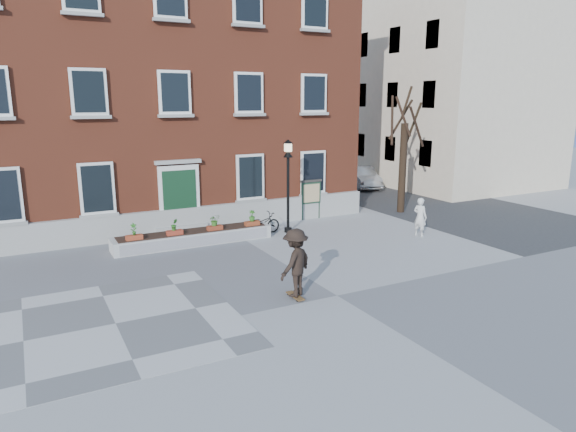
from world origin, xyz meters
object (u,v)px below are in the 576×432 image
notice_board (311,193)px  bystander (420,217)px  bicycle (261,224)px  lamp_post (288,173)px  parked_car (362,177)px  skateboarder (295,263)px

notice_board → bystander: bearing=-63.2°
bicycle → lamp_post: 2.40m
bystander → notice_board: notice_board is taller
parked_car → bystander: bystander is taller
lamp_post → bystander: bearing=-34.4°
parked_car → skateboarder: (-12.78, -14.51, 0.38)m
bystander → skateboarder: bearing=97.5°
bicycle → parked_car: parked_car is taller
lamp_post → notice_board: lamp_post is taller
parked_car → notice_board: notice_board is taller
lamp_post → bicycle: bearing=169.7°
bicycle → notice_board: (3.27, 1.47, 0.81)m
bystander → lamp_post: 5.74m
lamp_post → notice_board: 2.98m
bicycle → skateboarder: bearing=158.5°
lamp_post → skateboarder: lamp_post is taller
bicycle → parked_car: bearing=-58.9°
parked_car → skateboarder: skateboarder is taller
bicycle → lamp_post: bearing=-104.8°
bicycle → notice_board: bearing=-70.2°
parked_car → skateboarder: size_ratio=1.99×
bystander → bicycle: bearing=42.6°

